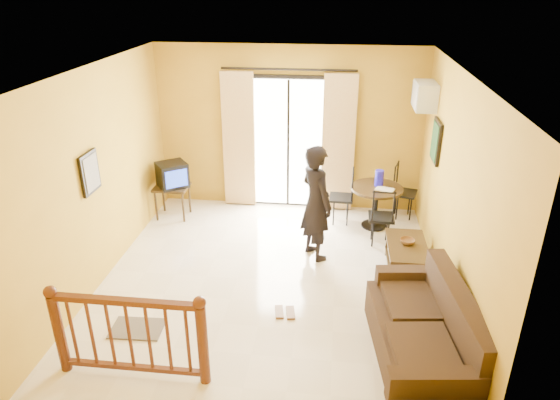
# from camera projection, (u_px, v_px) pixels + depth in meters

# --- Properties ---
(ground) EXTENTS (5.00, 5.00, 0.00)m
(ground) POSITION_uv_depth(u_px,v_px,m) (269.00, 280.00, 6.79)
(ground) COLOR beige
(ground) RESTS_ON ground
(room_shell) EXTENTS (5.00, 5.00, 5.00)m
(room_shell) POSITION_uv_depth(u_px,v_px,m) (268.00, 163.00, 6.09)
(room_shell) COLOR white
(room_shell) RESTS_ON ground
(balcony_door) EXTENTS (2.25, 0.14, 2.46)m
(balcony_door) POSITION_uv_depth(u_px,v_px,m) (288.00, 143.00, 8.50)
(balcony_door) COLOR black
(balcony_door) RESTS_ON ground
(tv_table) EXTENTS (0.56, 0.47, 0.56)m
(tv_table) POSITION_uv_depth(u_px,v_px,m) (172.00, 190.00, 8.40)
(tv_table) COLOR black
(tv_table) RESTS_ON ground
(television) EXTENTS (0.61, 0.60, 0.41)m
(television) POSITION_uv_depth(u_px,v_px,m) (172.00, 175.00, 8.28)
(television) COLOR black
(television) RESTS_ON tv_table
(picture_left) EXTENTS (0.05, 0.42, 0.52)m
(picture_left) POSITION_uv_depth(u_px,v_px,m) (90.00, 173.00, 6.20)
(picture_left) COLOR black
(picture_left) RESTS_ON room_shell
(dining_table) EXTENTS (0.84, 0.84, 0.70)m
(dining_table) POSITION_uv_depth(u_px,v_px,m) (376.00, 196.00, 8.03)
(dining_table) COLOR black
(dining_table) RESTS_ON ground
(water_jug) EXTENTS (0.14, 0.14, 0.26)m
(water_jug) POSITION_uv_depth(u_px,v_px,m) (379.00, 178.00, 7.97)
(water_jug) COLOR #1B16D0
(water_jug) RESTS_ON dining_table
(serving_tray) EXTENTS (0.33, 0.27, 0.02)m
(serving_tray) POSITION_uv_depth(u_px,v_px,m) (385.00, 189.00, 7.86)
(serving_tray) COLOR beige
(serving_tray) RESTS_ON dining_table
(dining_chairs) EXTENTS (1.51, 1.43, 0.95)m
(dining_chairs) POSITION_uv_depth(u_px,v_px,m) (374.00, 227.00, 8.23)
(dining_chairs) COLOR black
(dining_chairs) RESTS_ON ground
(air_conditioner) EXTENTS (0.31, 0.60, 0.40)m
(air_conditioner) POSITION_uv_depth(u_px,v_px,m) (425.00, 96.00, 7.44)
(air_conditioner) COLOR silver
(air_conditioner) RESTS_ON room_shell
(botanical_print) EXTENTS (0.05, 0.50, 0.60)m
(botanical_print) POSITION_uv_depth(u_px,v_px,m) (436.00, 141.00, 7.05)
(botanical_print) COLOR black
(botanical_print) RESTS_ON room_shell
(coffee_table) EXTENTS (0.53, 0.96, 0.42)m
(coffee_table) POSITION_uv_depth(u_px,v_px,m) (406.00, 254.00, 6.88)
(coffee_table) COLOR black
(coffee_table) RESTS_ON ground
(bowl) EXTENTS (0.21, 0.21, 0.06)m
(bowl) POSITION_uv_depth(u_px,v_px,m) (407.00, 241.00, 6.85)
(bowl) COLOR brown
(bowl) RESTS_ON coffee_table
(sofa) EXTENTS (1.08, 1.98, 0.90)m
(sofa) POSITION_uv_depth(u_px,v_px,m) (427.00, 335.00, 5.25)
(sofa) COLOR #312013
(sofa) RESTS_ON ground
(standing_person) EXTENTS (0.69, 0.74, 1.70)m
(standing_person) POSITION_uv_depth(u_px,v_px,m) (316.00, 203.00, 7.05)
(standing_person) COLOR black
(standing_person) RESTS_ON ground
(stair_balustrade) EXTENTS (1.63, 0.13, 1.04)m
(stair_balustrade) POSITION_uv_depth(u_px,v_px,m) (129.00, 331.00, 4.96)
(stair_balustrade) COLOR #471E0F
(stair_balustrade) RESTS_ON ground
(doormat) EXTENTS (0.62, 0.43, 0.02)m
(doormat) POSITION_uv_depth(u_px,v_px,m) (137.00, 328.00, 5.85)
(doormat) COLOR #585047
(doormat) RESTS_ON ground
(sandals) EXTENTS (0.28, 0.26, 0.03)m
(sandals) POSITION_uv_depth(u_px,v_px,m) (285.00, 312.00, 6.12)
(sandals) COLOR brown
(sandals) RESTS_ON ground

